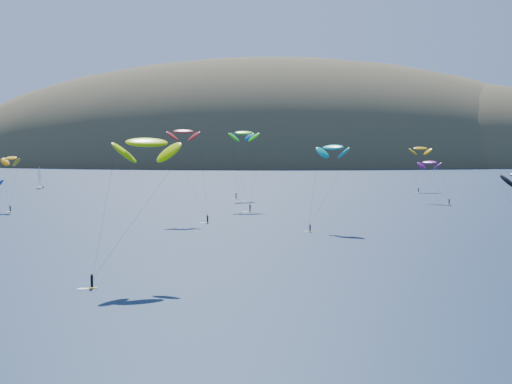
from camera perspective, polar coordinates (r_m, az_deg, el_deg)
The scene contains 11 objects.
ground at distance 77.07m, azimuth -2.64°, elevation -11.07°, with size 2800.00×2800.00×0.00m, color black.
island at distance 638.43m, azimuth 3.04°, elevation 1.38°, with size 730.00×300.00×210.00m.
sailboat at distance 311.37m, azimuth -16.93°, elevation 0.42°, with size 7.78×6.67×9.44m.
kitesurfer_1 at distance 217.95m, azimuth -19.04°, elevation 2.56°, with size 8.25×10.82×17.18m.
kitesurfer_2 at distance 105.66m, azimuth -8.75°, elevation 3.93°, with size 12.66×12.98×22.66m.
kitesurfer_3 at distance 212.02m, azimuth -0.98°, elevation 4.73°, with size 8.84×14.38×24.77m.
kitesurfer_4 at distance 247.82m, azimuth -1.09°, elevation 4.74°, with size 9.72×8.78×25.30m.
kitesurfer_5 at distance 163.79m, azimuth 6.17°, elevation 3.56°, with size 10.71×11.02×20.92m.
kitesurfer_6 at distance 239.39m, azimuth 13.71°, elevation 2.30°, with size 9.04×13.18×15.12m.
kitesurfer_9 at distance 180.07m, azimuth -5.83°, elevation 4.82°, with size 11.35×8.79×24.64m.
kitesurfer_11 at distance 291.86m, azimuth 13.02°, elevation 3.41°, with size 9.20×12.07×19.43m.
Camera 1 is at (3.22, -74.29, 20.25)m, focal length 50.00 mm.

